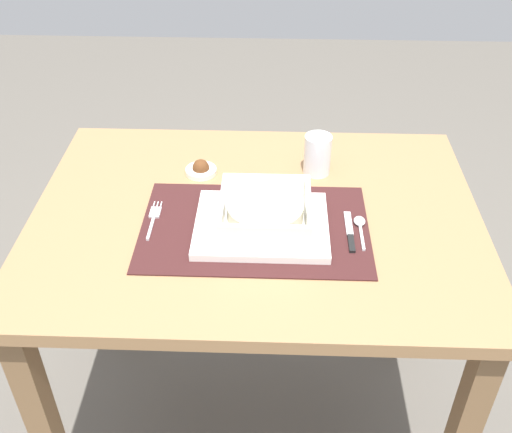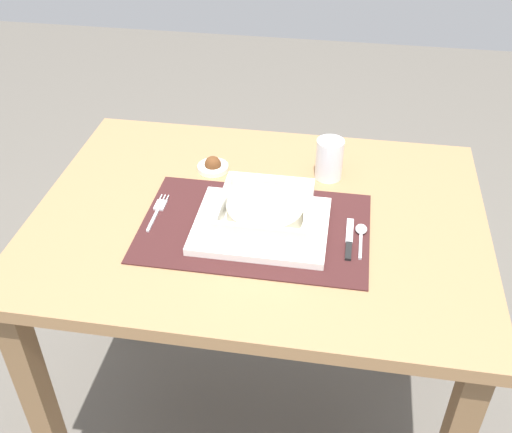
{
  "view_description": "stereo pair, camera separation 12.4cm",
  "coord_description": "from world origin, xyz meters",
  "px_view_note": "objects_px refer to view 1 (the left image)",
  "views": [
    {
      "loc": [
        0.04,
        -1.04,
        1.53
      ],
      "look_at": [
        0.0,
        -0.05,
        0.78
      ],
      "focal_mm": 42.67,
      "sensor_mm": 36.0,
      "label": 1
    },
    {
      "loc": [
        0.16,
        -1.03,
        1.53
      ],
      "look_at": [
        0.0,
        -0.05,
        0.78
      ],
      "focal_mm": 42.67,
      "sensor_mm": 36.0,
      "label": 2
    }
  ],
  "objects_px": {
    "dining_table": "(256,253)",
    "fork": "(154,217)",
    "butter_knife": "(350,234)",
    "drinking_glass": "(317,157)",
    "porridge_bowl": "(265,212)",
    "spoon": "(360,224)",
    "condiment_saucer": "(201,169)"
  },
  "relations": [
    {
      "from": "porridge_bowl",
      "to": "spoon",
      "type": "height_order",
      "value": "porridge_bowl"
    },
    {
      "from": "porridge_bowl",
      "to": "spoon",
      "type": "relative_size",
      "value": 1.73
    },
    {
      "from": "condiment_saucer",
      "to": "drinking_glass",
      "type": "bearing_deg",
      "value": 3.03
    },
    {
      "from": "butter_knife",
      "to": "drinking_glass",
      "type": "xyz_separation_m",
      "value": [
        -0.06,
        0.24,
        0.04
      ]
    },
    {
      "from": "fork",
      "to": "porridge_bowl",
      "type": "bearing_deg",
      "value": -6.95
    },
    {
      "from": "dining_table",
      "to": "butter_knife",
      "type": "relative_size",
      "value": 7.33
    },
    {
      "from": "porridge_bowl",
      "to": "condiment_saucer",
      "type": "bearing_deg",
      "value": 126.99
    },
    {
      "from": "condiment_saucer",
      "to": "fork",
      "type": "bearing_deg",
      "value": -113.77
    },
    {
      "from": "porridge_bowl",
      "to": "condiment_saucer",
      "type": "height_order",
      "value": "porridge_bowl"
    },
    {
      "from": "porridge_bowl",
      "to": "drinking_glass",
      "type": "distance_m",
      "value": 0.25
    },
    {
      "from": "butter_knife",
      "to": "drinking_glass",
      "type": "bearing_deg",
      "value": 99.74
    },
    {
      "from": "porridge_bowl",
      "to": "spoon",
      "type": "bearing_deg",
      "value": 3.59
    },
    {
      "from": "fork",
      "to": "drinking_glass",
      "type": "relative_size",
      "value": 1.37
    },
    {
      "from": "dining_table",
      "to": "fork",
      "type": "bearing_deg",
      "value": -172.54
    },
    {
      "from": "dining_table",
      "to": "butter_knife",
      "type": "height_order",
      "value": "butter_knife"
    },
    {
      "from": "butter_knife",
      "to": "drinking_glass",
      "type": "distance_m",
      "value": 0.25
    },
    {
      "from": "butter_knife",
      "to": "condiment_saucer",
      "type": "xyz_separation_m",
      "value": [
        -0.33,
        0.22,
        0.0
      ]
    },
    {
      "from": "porridge_bowl",
      "to": "butter_knife",
      "type": "distance_m",
      "value": 0.18
    },
    {
      "from": "dining_table",
      "to": "butter_knife",
      "type": "xyz_separation_m",
      "value": [
        0.19,
        -0.07,
        0.12
      ]
    },
    {
      "from": "dining_table",
      "to": "fork",
      "type": "relative_size",
      "value": 7.33
    },
    {
      "from": "spoon",
      "to": "butter_knife",
      "type": "relative_size",
      "value": 0.81
    },
    {
      "from": "fork",
      "to": "spoon",
      "type": "xyz_separation_m",
      "value": [
        0.43,
        -0.01,
        0.0
      ]
    },
    {
      "from": "porridge_bowl",
      "to": "dining_table",
      "type": "bearing_deg",
      "value": 111.9
    },
    {
      "from": "porridge_bowl",
      "to": "condiment_saucer",
      "type": "distance_m",
      "value": 0.26
    },
    {
      "from": "spoon",
      "to": "butter_knife",
      "type": "height_order",
      "value": "spoon"
    },
    {
      "from": "porridge_bowl",
      "to": "drinking_glass",
      "type": "relative_size",
      "value": 1.92
    },
    {
      "from": "fork",
      "to": "spoon",
      "type": "height_order",
      "value": "spoon"
    },
    {
      "from": "drinking_glass",
      "to": "condiment_saucer",
      "type": "relative_size",
      "value": 1.32
    },
    {
      "from": "dining_table",
      "to": "porridge_bowl",
      "type": "distance_m",
      "value": 0.16
    },
    {
      "from": "condiment_saucer",
      "to": "butter_knife",
      "type": "bearing_deg",
      "value": -34.3
    },
    {
      "from": "porridge_bowl",
      "to": "drinking_glass",
      "type": "xyz_separation_m",
      "value": [
        0.12,
        0.22,
        0.0
      ]
    },
    {
      "from": "dining_table",
      "to": "fork",
      "type": "height_order",
      "value": "fork"
    }
  ]
}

